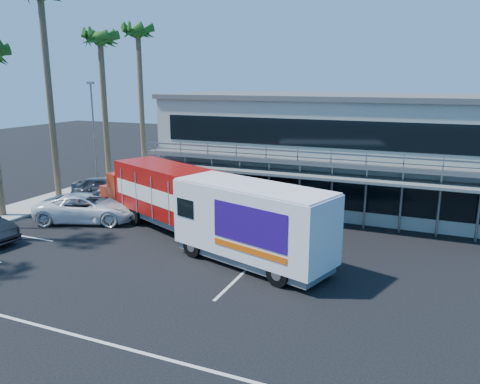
% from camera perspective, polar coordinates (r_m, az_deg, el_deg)
% --- Properties ---
extents(ground, '(120.00, 120.00, 0.00)m').
position_cam_1_polar(ground, '(20.80, -5.76, -9.84)').
color(ground, black).
rests_on(ground, ground).
extents(building, '(22.40, 12.00, 7.30)m').
position_cam_1_polar(building, '(32.56, 11.65, 5.19)').
color(building, '#A4AB9C').
rests_on(building, ground).
extents(curb_strip, '(3.00, 32.00, 0.16)m').
position_cam_1_polar(curb_strip, '(34.23, -23.26, -1.36)').
color(curb_strip, '#A5A399').
rests_on(curb_strip, ground).
extents(palm_d, '(2.80, 2.80, 14.75)m').
position_cam_1_polar(palm_d, '(35.08, -23.07, 20.01)').
color(palm_d, brown).
rests_on(palm_d, ground).
extents(palm_e, '(2.80, 2.80, 12.25)m').
position_cam_1_polar(palm_e, '(38.25, -16.64, 16.51)').
color(palm_e, brown).
rests_on(palm_e, ground).
extents(palm_f, '(2.80, 2.80, 13.25)m').
position_cam_1_polar(palm_f, '(42.94, -12.29, 17.57)').
color(palm_f, brown).
rests_on(palm_f, ground).
extents(light_pole_far, '(0.50, 0.25, 8.09)m').
position_cam_1_polar(light_pole_far, '(36.51, -17.38, 7.07)').
color(light_pole_far, gray).
rests_on(light_pole_far, ground).
extents(red_truck, '(10.65, 6.62, 3.57)m').
position_cam_1_polar(red_truck, '(26.79, -9.18, -0.16)').
color(red_truck, '#A2220D').
rests_on(red_truck, ground).
extents(white_van, '(8.04, 4.80, 3.72)m').
position_cam_1_polar(white_van, '(21.01, 1.53, -3.78)').
color(white_van, white).
rests_on(white_van, ground).
extents(parked_car_c, '(6.51, 4.67, 1.65)m').
position_cam_1_polar(parked_car_c, '(29.21, -18.12, -1.84)').
color(parked_car_c, white).
rests_on(parked_car_c, ground).
extents(parked_car_d, '(5.16, 3.09, 1.40)m').
position_cam_1_polar(parked_car_d, '(31.62, -14.33, -0.67)').
color(parked_car_d, '#292D37').
rests_on(parked_car_d, ground).
extents(parked_car_e, '(4.70, 3.05, 1.49)m').
position_cam_1_polar(parked_car_e, '(34.93, -16.33, 0.61)').
color(parked_car_e, slate).
rests_on(parked_car_e, ground).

